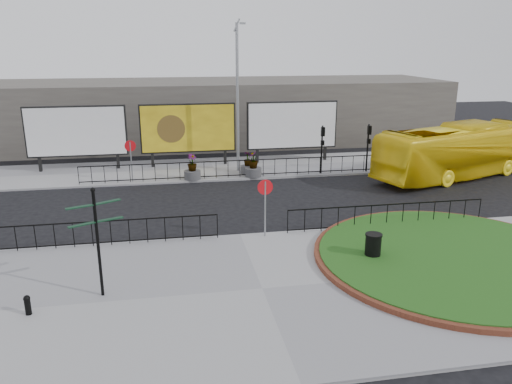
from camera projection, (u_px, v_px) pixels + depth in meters
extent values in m
plane|color=black|center=(240.00, 237.00, 21.33)|extent=(90.00, 90.00, 0.00)
cube|color=gray|center=(262.00, 290.00, 16.60)|extent=(30.00, 10.00, 0.12)
cube|color=gray|center=(213.00, 169.00, 32.63)|extent=(44.00, 6.00, 0.12)
cylinder|color=brown|center=(453.00, 257.00, 18.77)|extent=(10.40, 10.40, 0.18)
cylinder|color=#194712|center=(453.00, 257.00, 18.76)|extent=(10.00, 10.00, 0.22)
cylinder|color=gray|center=(131.00, 162.00, 28.97)|extent=(0.07, 0.07, 2.40)
cylinder|color=red|center=(130.00, 146.00, 28.70)|extent=(0.64, 0.03, 0.64)
cylinder|color=white|center=(130.00, 146.00, 28.72)|extent=(0.50, 0.03, 0.50)
cylinder|color=gray|center=(265.00, 209.00, 20.74)|extent=(0.07, 0.07, 2.40)
cylinder|color=red|center=(265.00, 187.00, 20.47)|extent=(0.64, 0.03, 0.64)
cylinder|color=white|center=(265.00, 187.00, 20.49)|extent=(0.50, 0.03, 0.50)
cube|color=black|center=(40.00, 164.00, 31.57)|extent=(0.18, 0.18, 1.00)
cube|color=black|center=(118.00, 161.00, 32.38)|extent=(0.18, 0.18, 1.00)
cube|color=black|center=(76.00, 131.00, 31.40)|extent=(6.20, 0.25, 3.20)
cube|color=silver|center=(76.00, 132.00, 31.25)|extent=(6.00, 0.06, 3.00)
cube|color=black|center=(153.00, 159.00, 32.75)|extent=(0.18, 0.18, 1.00)
cube|color=black|center=(225.00, 157.00, 33.56)|extent=(0.18, 0.18, 1.00)
cube|color=black|center=(188.00, 128.00, 32.59)|extent=(6.20, 0.25, 3.20)
cube|color=yellow|center=(188.00, 128.00, 32.43)|extent=(6.00, 0.06, 3.00)
cube|color=black|center=(257.00, 155.00, 33.94)|extent=(0.18, 0.18, 1.00)
cube|color=black|center=(325.00, 153.00, 34.75)|extent=(0.18, 0.18, 1.00)
cube|color=black|center=(292.00, 125.00, 33.77)|extent=(6.20, 0.25, 3.20)
cube|color=silver|center=(293.00, 125.00, 33.62)|extent=(6.00, 0.06, 3.00)
cylinder|color=gray|center=(237.00, 100.00, 30.63)|extent=(0.18, 0.18, 9.00)
cylinder|color=gray|center=(237.00, 25.00, 29.39)|extent=(0.43, 0.10, 0.77)
cube|color=gray|center=(243.00, 23.00, 29.42)|extent=(0.35, 0.15, 0.12)
cylinder|color=black|center=(322.00, 150.00, 30.83)|extent=(0.10, 0.10, 3.00)
cube|color=black|center=(323.00, 132.00, 30.39)|extent=(0.22, 0.18, 0.55)
cube|color=black|center=(323.00, 143.00, 30.59)|extent=(0.20, 0.16, 0.30)
cylinder|color=black|center=(367.00, 148.00, 31.34)|extent=(0.10, 0.10, 3.00)
cube|color=black|center=(369.00, 130.00, 30.89)|extent=(0.22, 0.18, 0.55)
cube|color=black|center=(369.00, 141.00, 31.09)|extent=(0.20, 0.16, 0.30)
cube|color=#5B574F|center=(201.00, 112.00, 41.36)|extent=(40.00, 10.00, 5.00)
cylinder|color=black|center=(98.00, 245.00, 15.65)|extent=(0.10, 0.10, 3.50)
sphere|color=black|center=(93.00, 190.00, 15.13)|extent=(0.15, 0.15, 0.15)
cube|color=black|center=(79.00, 207.00, 15.05)|extent=(0.82, 0.44, 0.03)
cube|color=black|center=(108.00, 202.00, 15.54)|extent=(0.79, 0.54, 0.03)
cube|color=black|center=(82.00, 225.00, 15.17)|extent=(0.80, 0.51, 0.03)
cube|color=black|center=(110.00, 219.00, 15.65)|extent=(0.82, 0.44, 0.03)
cylinder|color=black|center=(28.00, 307.00, 14.93)|extent=(0.18, 0.18, 0.51)
sphere|color=black|center=(27.00, 298.00, 14.85)|extent=(0.20, 0.20, 0.20)
cylinder|color=black|center=(373.00, 248.00, 18.61)|extent=(0.59, 0.59, 0.98)
cylinder|color=black|center=(374.00, 235.00, 18.46)|extent=(0.63, 0.63, 0.07)
imported|color=yellow|center=(459.00, 151.00, 30.33)|extent=(12.01, 6.38, 3.27)
cylinder|color=#4C4C4F|center=(192.00, 175.00, 29.83)|extent=(0.99, 0.99, 0.52)
imported|color=#194712|center=(192.00, 162.00, 29.61)|extent=(0.79, 0.79, 1.01)
cylinder|color=#4C4C4F|center=(248.00, 169.00, 31.20)|extent=(0.92, 0.92, 0.48)
imported|color=#194712|center=(248.00, 159.00, 31.00)|extent=(0.72, 0.72, 0.91)
cylinder|color=#4C4C4F|center=(253.00, 172.00, 30.46)|extent=(1.01, 1.01, 0.53)
imported|color=#194712|center=(253.00, 160.00, 30.23)|extent=(0.67, 0.67, 1.03)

